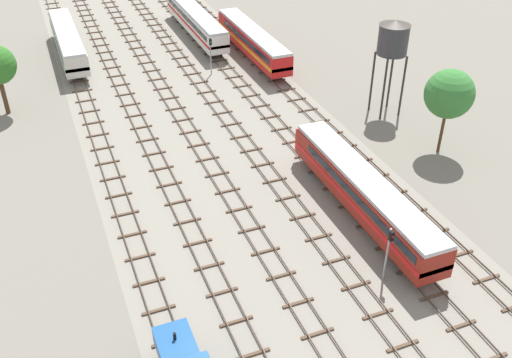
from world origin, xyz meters
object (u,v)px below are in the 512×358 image
Objects in this scene: diesel_railcar_right_mid at (253,40)px; passenger_coach_centre_right_far at (196,20)px; signal_post_nearest at (211,51)px; signal_post_near at (389,248)px; diesel_railcar_far_left_midfar at (68,40)px; water_tower at (393,39)px; diesel_railcar_centre_right_near at (364,191)px.

diesel_railcar_right_mid is 12.11m from passenger_coach_centre_right_far.
signal_post_nearest is 1.06× the size of signal_post_near.
passenger_coach_centre_right_far is at bearing 112.67° from diesel_railcar_right_mid.
water_tower reaches higher than diesel_railcar_far_left_midfar.
signal_post_near is (-14.86, -23.50, -5.64)m from water_tower.
water_tower is 23.69m from signal_post_nearest.
signal_post_near is (-2.33, -7.32, 0.39)m from diesel_railcar_centre_right_near.
signal_post_nearest is at bearing 93.95° from diesel_railcar_centre_right_near.
diesel_railcar_centre_right_near is 0.93× the size of passenger_coach_centre_right_far.
signal_post_nearest is at bearing 130.13° from water_tower.
signal_post_near reaches higher than diesel_railcar_right_mid.
diesel_railcar_centre_right_near is 33.89m from signal_post_nearest.
diesel_railcar_centre_right_near is at bearing -90.00° from passenger_coach_centre_right_far.
diesel_railcar_right_mid is (4.67, 36.98, 0.00)m from diesel_railcar_centre_right_near.
diesel_railcar_far_left_midfar is at bearing 136.06° from water_tower.
diesel_railcar_centre_right_near is 48.15m from passenger_coach_centre_right_far.
diesel_railcar_right_mid is 7.71m from signal_post_nearest.
diesel_railcar_centre_right_near is 21.33m from water_tower.
signal_post_nearest reaches higher than signal_post_near.
water_tower reaches higher than diesel_railcar_right_mid.
water_tower is 28.37m from signal_post_near.
signal_post_near reaches higher than diesel_railcar_far_left_midfar.
signal_post_nearest is 41.12m from signal_post_near.
signal_post_near reaches higher than diesel_railcar_centre_right_near.
diesel_railcar_centre_right_near and diesel_railcar_right_mid have the same top height.
passenger_coach_centre_right_far is 4.73× the size of signal_post_near.
water_tower is 2.17× the size of signal_post_nearest.
diesel_railcar_far_left_midfar is at bearing 111.99° from diesel_railcar_centre_right_near.
passenger_coach_centre_right_far is (-0.00, 48.15, 0.02)m from diesel_railcar_centre_right_near.
signal_post_nearest is (-2.33, -14.35, 0.54)m from passenger_coach_centre_right_far.
passenger_coach_centre_right_far is 34.86m from water_tower.
signal_post_near is at bearing -107.68° from diesel_railcar_centre_right_near.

